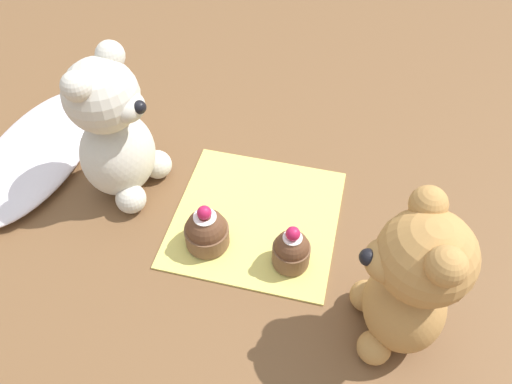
% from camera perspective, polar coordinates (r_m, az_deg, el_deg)
% --- Properties ---
extents(ground_plane, '(4.00, 4.00, 0.00)m').
position_cam_1_polar(ground_plane, '(0.69, 0.00, -3.04)').
color(ground_plane, brown).
extents(knitted_placemat, '(0.22, 0.22, 0.01)m').
position_cam_1_polar(knitted_placemat, '(0.69, 0.00, -2.88)').
color(knitted_placemat, '#E0D166').
rests_on(knitted_placemat, ground_plane).
extents(tulle_cloth, '(0.30, 0.14, 0.03)m').
position_cam_1_polar(tulle_cloth, '(0.82, -23.75, 4.22)').
color(tulle_cloth, silver).
rests_on(tulle_cloth, ground_plane).
extents(teddy_bear_cream, '(0.12, 0.12, 0.22)m').
position_cam_1_polar(teddy_bear_cream, '(0.68, -15.91, 6.53)').
color(teddy_bear_cream, beige).
rests_on(teddy_bear_cream, ground_plane).
extents(teddy_bear_tan, '(0.12, 0.12, 0.21)m').
position_cam_1_polar(teddy_bear_tan, '(0.54, 17.29, -9.91)').
color(teddy_bear_tan, '#B78447').
rests_on(teddy_bear_tan, ground_plane).
extents(cupcake_near_cream_bear, '(0.06, 0.06, 0.07)m').
position_cam_1_polar(cupcake_near_cream_bear, '(0.64, -5.67, -4.42)').
color(cupcake_near_cream_bear, brown).
rests_on(cupcake_near_cream_bear, knitted_placemat).
extents(cupcake_near_tan_bear, '(0.05, 0.05, 0.07)m').
position_cam_1_polar(cupcake_near_tan_bear, '(0.62, 4.07, -6.59)').
color(cupcake_near_tan_bear, brown).
rests_on(cupcake_near_tan_bear, knitted_placemat).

